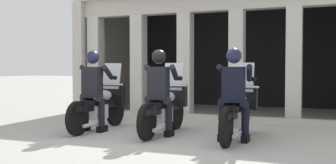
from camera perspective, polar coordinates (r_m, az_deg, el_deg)
The scene contains 9 objects.
ground_plane at distance 10.17m, azimuth 5.24°, elevation -5.04°, with size 80.00×80.00×0.00m, color #A8A59E.
station_building at distance 12.05m, azimuth 8.55°, elevation 5.48°, with size 7.81×4.00×3.25m.
kerb_strip at distance 9.80m, azimuth 5.18°, elevation -4.96°, with size 7.31×0.24×0.12m, color #B7B5AD.
motorcycle_left at distance 8.30m, azimuth -9.44°, elevation -3.19°, with size 0.62×2.04×1.35m.
police_officer_left at distance 8.04m, azimuth -10.52°, elevation -0.24°, with size 0.63×0.61×1.58m.
motorcycle_center at distance 7.69m, azimuth -0.39°, elevation -3.58°, with size 0.62×2.04×1.35m.
police_officer_center at distance 7.40m, azimuth -1.24°, elevation -0.41°, with size 0.63×0.61×1.58m.
motorcycle_right at distance 7.22m, azimuth 9.80°, elevation -3.99°, with size 0.62×2.04×1.35m.
police_officer_right at distance 6.91m, azimuth 9.31°, elevation -0.61°, with size 0.63×0.61×1.58m.
Camera 1 is at (2.94, -6.65, 1.26)m, focal length 43.17 mm.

